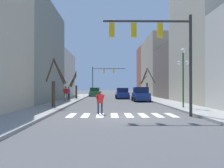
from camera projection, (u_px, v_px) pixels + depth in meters
The scene contains 18 objects.
ground_plane at pixel (123, 117), 15.38m from camera, with size 240.00×240.00×0.00m, color #4C4C4F.
sidewalk_left at pixel (25, 116), 15.27m from camera, with size 2.61×90.00×0.15m.
sidewalk_right at pixel (219, 116), 15.49m from camera, with size 2.61×90.00×0.15m.
building_row_left at pixel (19, 49), 27.02m from camera, with size 6.00×40.72×13.96m.
building_row_right at pixel (176, 63), 41.11m from camera, with size 6.00×60.35×13.79m.
crosswalk_stripes at pixel (122, 115), 16.44m from camera, with size 6.75×2.60×0.01m.
traffic_signal_near at pixel (158, 42), 15.80m from camera, with size 5.39×0.28×6.15m.
traffic_signal_far at pixel (102, 74), 59.19m from camera, with size 7.41×0.28×6.32m.
street_lamp_right_corner at pixel (183, 66), 20.93m from camera, with size 0.95×0.36×4.71m.
car_parked_right_near at pixel (95, 92), 49.77m from camera, with size 2.13×4.54×1.65m.
car_parked_left_far at pixel (122, 94), 39.69m from camera, with size 2.06×4.81×1.63m.
car_parked_left_mid at pixel (141, 95), 32.26m from camera, with size 2.04×4.45×1.77m.
pedestrian_crossing_street at pixel (66, 92), 31.40m from camera, with size 0.73×0.23×1.70m.
pedestrian_waiting_at_curb at pixel (100, 100), 17.12m from camera, with size 0.62×0.38×1.54m.
pedestrian_on_right_sidewalk at pixel (69, 92), 32.77m from camera, with size 0.43×0.67×1.68m.
street_tree_left_far at pixel (55, 85), 21.50m from camera, with size 1.58×0.82×3.99m.
street_tree_right_far at pixel (147, 84), 41.28m from camera, with size 2.75×1.14×4.66m.
street_tree_left_mid at pixel (75, 85), 36.88m from camera, with size 1.30×2.14×3.84m.
Camera 1 is at (-0.92, -15.39, 1.78)m, focal length 42.00 mm.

